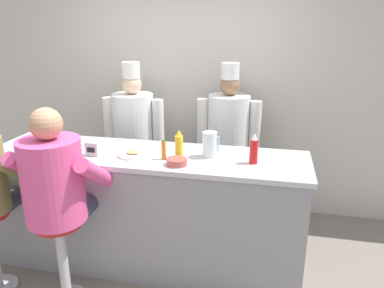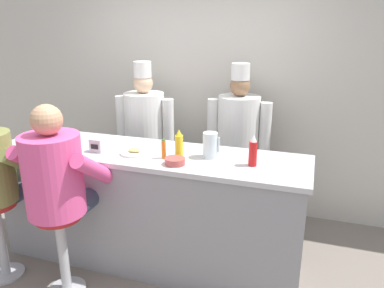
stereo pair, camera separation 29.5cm
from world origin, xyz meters
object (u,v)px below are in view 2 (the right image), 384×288
breakfast_plate (135,152)px  coffee_mug_white (43,137)px  cook_in_whites_near (145,134)px  cook_in_whites_far (238,138)px  coffee_mug_tan (61,143)px  cereal_bowl (175,161)px  hot_sauce_bottle_orange (164,149)px  ketchup_bottle_red (253,151)px  mustard_bottle_yellow (179,145)px  diner_seated_pink (57,179)px  water_pitcher_clear (210,145)px  napkin_dispenser_chrome (97,146)px

breakfast_plate → coffee_mug_white: coffee_mug_white is taller
cook_in_whites_near → cook_in_whites_far: size_ratio=1.00×
breakfast_plate → coffee_mug_tan: size_ratio=1.69×
coffee_mug_white → breakfast_plate: bearing=-2.3°
cereal_bowl → hot_sauce_bottle_orange: bearing=143.3°
coffee_mug_white → coffee_mug_tan: coffee_mug_tan is taller
breakfast_plate → cereal_bowl: size_ratio=1.50×
ketchup_bottle_red → cook_in_whites_far: cook_in_whites_far is taller
coffee_mug_tan → cook_in_whites_near: size_ratio=0.08×
cook_in_whites_far → hot_sauce_bottle_orange: bearing=-109.4°
mustard_bottle_yellow → coffee_mug_tan: 1.06m
diner_seated_pink → coffee_mug_tan: bearing=122.2°
coffee_mug_white → hot_sauce_bottle_orange: bearing=-2.9°
breakfast_plate → ketchup_bottle_red: bearing=2.3°
water_pitcher_clear → cook_in_whites_far: bearing=87.8°
mustard_bottle_yellow → napkin_dispenser_chrome: bearing=-173.8°
water_pitcher_clear → napkin_dispenser_chrome: 0.95m
napkin_dispenser_chrome → cook_in_whites_far: (0.97, 1.12, -0.17)m
hot_sauce_bottle_orange → cereal_bowl: (0.13, -0.10, -0.05)m
ketchup_bottle_red → coffee_mug_white: size_ratio=1.95×
water_pitcher_clear → coffee_mug_white: bearing=-177.2°
ketchup_bottle_red → coffee_mug_white: (-1.91, -0.00, -0.07)m
napkin_dispenser_chrome → coffee_mug_white: bearing=171.1°
ketchup_bottle_red → coffee_mug_white: ketchup_bottle_red is taller
mustard_bottle_yellow → hot_sauce_bottle_orange: bearing=-159.8°
hot_sauce_bottle_orange → water_pitcher_clear: 0.37m
mustard_bottle_yellow → water_pitcher_clear: bearing=22.1°
mustard_bottle_yellow → coffee_mug_tan: bearing=-175.6°
water_pitcher_clear → ketchup_bottle_red: bearing=-11.7°
coffee_mug_tan → mustard_bottle_yellow: bearing=4.4°
cereal_bowl → cook_in_whites_far: 1.22m
breakfast_plate → diner_seated_pink: 0.64m
mustard_bottle_yellow → cook_in_whites_far: 1.10m
diner_seated_pink → water_pitcher_clear: bearing=30.9°
coffee_mug_white → coffee_mug_tan: bearing=-20.4°
ketchup_bottle_red → cook_in_whites_near: 1.59m
hot_sauce_bottle_orange → breakfast_plate: (-0.27, 0.02, -0.06)m
cereal_bowl → coffee_mug_tan: bearing=176.8°
water_pitcher_clear → coffee_mug_white: (-1.55, -0.07, -0.06)m
ketchup_bottle_red → napkin_dispenser_chrome: (-1.29, -0.10, -0.06)m
breakfast_plate → mustard_bottle_yellow: bearing=2.7°
cereal_bowl → cook_in_whites_far: (0.25, 1.18, -0.14)m
cook_in_whites_near → mustard_bottle_yellow: bearing=-50.9°
mustard_bottle_yellow → diner_seated_pink: 0.96m
water_pitcher_clear → cook_in_whites_near: (-0.95, 0.80, -0.21)m
hot_sauce_bottle_orange → cereal_bowl: hot_sauce_bottle_orange is taller
ketchup_bottle_red → cereal_bowl: bearing=-164.2°
breakfast_plate → cook_in_whites_far: bearing=58.4°
cook_in_whites_far → water_pitcher_clear: bearing=-92.2°
mustard_bottle_yellow → breakfast_plate: size_ratio=1.01×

